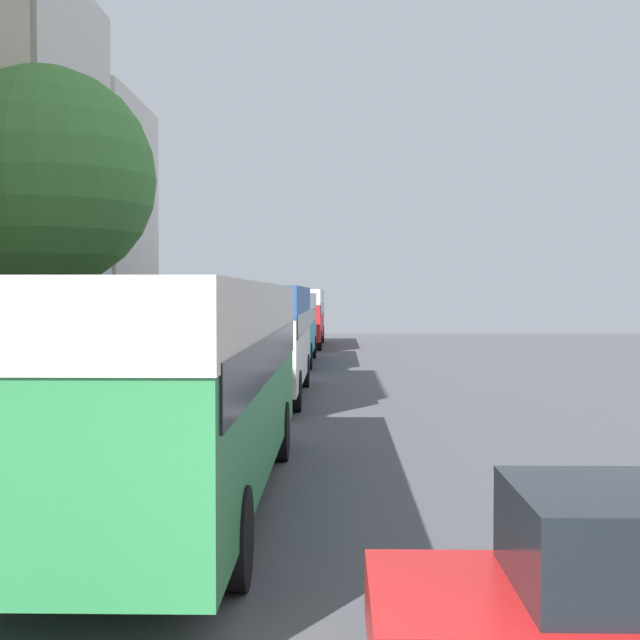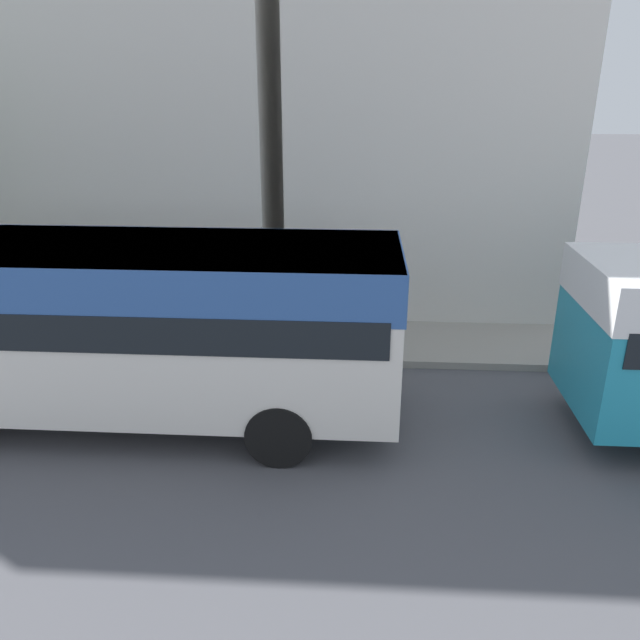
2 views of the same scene
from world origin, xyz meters
The scene contains 6 objects.
building_end_row centered at (-8.80, 25.48, 4.67)m, with size 5.21×6.34×9.34m.
bus_lead centered at (-1.72, 7.52, 1.93)m, with size 2.66×10.75×2.97m.
bus_following centered at (-1.74, 20.00, 1.97)m, with size 2.61×9.28×3.03m.
bus_third_in_line centered at (-1.78, 32.11, 1.88)m, with size 2.50×9.47×2.88m.
bus_rear centered at (-1.64, 43.99, 2.00)m, with size 2.51×11.01×3.07m.
street_tree centered at (-5.21, 12.92, 5.06)m, with size 4.27×4.27×7.06m.
Camera 1 is at (0.46, -4.20, 2.83)m, focal length 50.00 mm.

